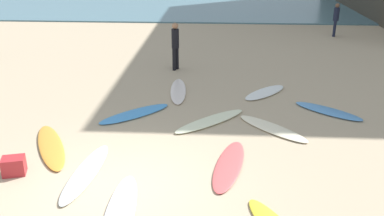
% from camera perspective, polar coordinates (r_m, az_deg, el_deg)
% --- Properties ---
extents(ground_plane, '(120.00, 120.00, 0.00)m').
position_cam_1_polar(ground_plane, '(8.74, -9.93, -10.90)').
color(ground_plane, tan).
extents(surfboard_0, '(1.95, 1.73, 0.09)m').
position_cam_1_polar(surfboard_0, '(12.79, 17.99, -0.39)').
color(surfboard_0, '#5494D4').
rests_on(surfboard_0, ground_plane).
extents(surfboard_1, '(1.95, 1.98, 0.07)m').
position_cam_1_polar(surfboard_1, '(11.30, 10.86, -2.72)').
color(surfboard_1, '#F7ECC9').
rests_on(surfboard_1, ground_plane).
extents(surfboard_2, '(0.70, 2.55, 0.08)m').
position_cam_1_polar(surfboard_2, '(9.40, -14.22, -8.46)').
color(surfboard_2, white).
rests_on(surfboard_2, ground_plane).
extents(surfboard_3, '(1.02, 2.41, 0.06)m').
position_cam_1_polar(surfboard_3, '(9.43, 5.05, -7.72)').
color(surfboard_3, '#E25555').
rests_on(surfboard_3, ground_plane).
extents(surfboard_5, '(0.69, 2.62, 0.07)m').
position_cam_1_polar(surfboard_5, '(8.03, -9.78, -13.93)').
color(surfboard_5, white).
rests_on(surfboard_5, ground_plane).
extents(surfboard_6, '(1.68, 2.55, 0.07)m').
position_cam_1_polar(surfboard_6, '(10.73, -18.63, -4.95)').
color(surfboard_6, orange).
rests_on(surfboard_6, ground_plane).
extents(surfboard_7, '(0.69, 2.49, 0.07)m').
position_cam_1_polar(surfboard_7, '(13.79, -1.89, 2.35)').
color(surfboard_7, silver).
rests_on(surfboard_7, ground_plane).
extents(surfboard_8, '(2.07, 1.97, 0.08)m').
position_cam_1_polar(surfboard_8, '(12.10, -7.77, -0.77)').
color(surfboard_8, '#4596DF').
rests_on(surfboard_8, ground_plane).
extents(surfboard_9, '(2.14, 2.07, 0.08)m').
position_cam_1_polar(surfboard_9, '(11.53, 2.49, -1.76)').
color(surfboard_9, '#E5EBC3').
rests_on(surfboard_9, ground_plane).
extents(surfboard_10, '(1.73, 1.84, 0.09)m').
position_cam_1_polar(surfboard_10, '(13.83, 9.88, 2.10)').
color(surfboard_10, white).
rests_on(surfboard_10, ground_plane).
extents(beachgoer_mid, '(0.35, 0.35, 1.65)m').
position_cam_1_polar(beachgoer_mid, '(22.80, 18.96, 11.47)').
color(beachgoer_mid, '#191E33').
rests_on(beachgoer_mid, ground_plane).
extents(beachgoer_far, '(0.37, 0.37, 1.79)m').
position_cam_1_polar(beachgoer_far, '(15.92, -2.28, 8.71)').
color(beachgoer_far, black).
rests_on(beachgoer_far, ground_plane).
extents(beach_cooler, '(0.54, 0.46, 0.39)m').
position_cam_1_polar(beach_cooler, '(9.81, -23.05, -7.25)').
color(beach_cooler, '#B2282D').
rests_on(beach_cooler, ground_plane).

